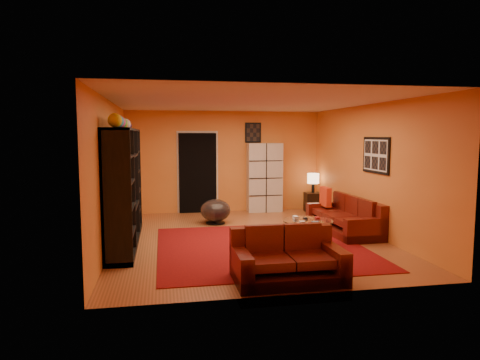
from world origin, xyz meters
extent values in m
plane|color=brown|center=(0.00, 0.00, 0.00)|extent=(6.00, 6.00, 0.00)
plane|color=white|center=(0.00, 0.00, 2.60)|extent=(6.00, 6.00, 0.00)
plane|color=orange|center=(0.00, 3.00, 1.30)|extent=(6.00, 0.00, 6.00)
plane|color=orange|center=(0.00, -3.00, 1.30)|extent=(6.00, 0.00, 6.00)
plane|color=orange|center=(-2.50, 0.00, 1.30)|extent=(0.00, 6.00, 6.00)
plane|color=orange|center=(2.50, 0.00, 1.30)|extent=(0.00, 6.00, 6.00)
cube|color=#630B0E|center=(0.10, -0.70, 0.01)|extent=(3.60, 3.60, 0.01)
cube|color=black|center=(-0.70, 2.96, 1.02)|extent=(0.95, 0.10, 2.04)
cube|color=black|center=(2.48, -0.30, 1.60)|extent=(0.03, 1.00, 0.70)
cube|color=black|center=(0.75, 2.98, 2.05)|extent=(0.42, 0.03, 0.52)
cube|color=black|center=(-2.27, 0.00, 1.05)|extent=(0.45, 3.00, 2.10)
imported|color=black|center=(-2.23, 0.01, 0.98)|extent=(0.90, 0.12, 0.52)
cube|color=#4D0E0A|center=(2.05, 0.17, 0.16)|extent=(0.91, 2.08, 0.32)
cube|color=#4D0E0A|center=(2.38, 0.19, 0.42)|extent=(0.26, 2.05, 0.85)
cube|color=#4D0E0A|center=(2.08, -0.76, 0.31)|extent=(0.84, 0.21, 0.62)
cube|color=#4D0E0A|center=(2.02, 1.11, 0.31)|extent=(0.84, 0.21, 0.62)
cube|color=#4D0E0A|center=(2.03, -0.39, 0.47)|extent=(0.64, 0.57, 0.12)
cube|color=#4D0E0A|center=(2.01, 0.17, 0.47)|extent=(0.64, 0.57, 0.12)
cube|color=#4D0E0A|center=(1.99, 0.73, 0.47)|extent=(0.64, 0.57, 0.12)
cube|color=#4D0E0A|center=(0.07, -2.50, 0.16)|extent=(1.48, 0.89, 0.32)
cube|color=#4D0E0A|center=(0.07, -2.15, 0.42)|extent=(1.48, 0.18, 0.85)
cube|color=#4D0E0A|center=(0.71, -2.50, 0.31)|extent=(0.18, 0.89, 0.62)
cube|color=#4D0E0A|center=(-0.58, -2.50, 0.31)|extent=(0.18, 0.89, 0.62)
cube|color=#4D0E0A|center=(0.35, -2.54, 0.47)|extent=(0.54, 0.67, 0.12)
cube|color=#4D0E0A|center=(-0.21, -2.54, 0.47)|extent=(0.54, 0.67, 0.12)
cube|color=red|center=(1.95, 0.91, 0.63)|extent=(0.12, 0.42, 0.42)
cylinder|color=silver|center=(0.97, -0.72, 0.45)|extent=(0.90, 0.90, 0.02)
cylinder|color=black|center=(1.24, -0.66, 0.22)|extent=(0.05, 0.05, 0.43)
cylinder|color=black|center=(0.78, -0.52, 0.22)|extent=(0.05, 0.05, 0.43)
cylinder|color=black|center=(0.89, -0.99, 0.22)|extent=(0.05, 0.05, 0.43)
cube|color=silver|center=(1.02, 2.80, 0.89)|extent=(0.90, 0.42, 1.78)
cylinder|color=black|center=(-0.43, 1.46, 0.02)|extent=(0.44, 0.44, 0.03)
cylinder|color=black|center=(-0.43, 1.46, 0.10)|extent=(0.06, 0.06, 0.15)
ellipsoid|color=#403839|center=(-0.43, 1.46, 0.30)|extent=(0.68, 0.68, 0.51)
cube|color=black|center=(2.25, 2.52, 0.25)|extent=(0.43, 0.43, 0.50)
cylinder|color=black|center=(2.25, 2.52, 0.62)|extent=(0.08, 0.08, 0.24)
cylinder|color=#FFCD8C|center=(2.25, 2.52, 0.87)|extent=(0.30, 0.30, 0.26)
camera|label=1|loc=(-1.60, -7.95, 1.99)|focal=32.00mm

